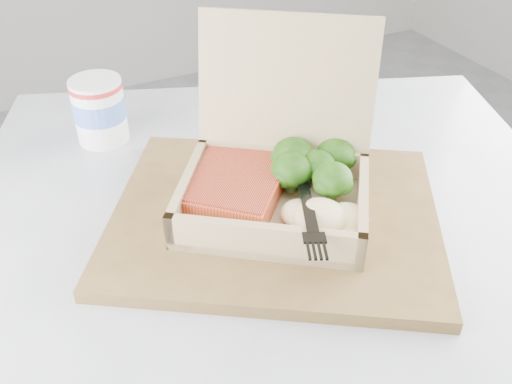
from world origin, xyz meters
name	(u,v)px	position (x,y,z in m)	size (l,w,h in m)	color
cafe_table	(272,332)	(0.14, 0.09, 0.53)	(0.96, 0.96, 0.71)	black
serving_tray	(275,216)	(0.14, 0.10, 0.72)	(0.37, 0.29, 0.02)	brown
takeout_container	(278,163)	(0.16, 0.12, 0.77)	(0.28, 0.28, 0.19)	tan
salmon_fillet	(236,185)	(0.11, 0.14, 0.75)	(0.10, 0.13, 0.03)	#D64F2A
broccoli_pile	(317,171)	(0.20, 0.11, 0.76)	(0.11, 0.11, 0.04)	#357219
mashed_potatoes	(320,218)	(0.16, 0.04, 0.75)	(0.09, 0.08, 0.03)	beige
plastic_fork	(306,194)	(0.16, 0.07, 0.76)	(0.08, 0.15, 0.02)	black
paper_cup	(99,108)	(0.01, 0.37, 0.76)	(0.07, 0.07, 0.09)	white
receipt	(236,129)	(0.19, 0.31, 0.71)	(0.07, 0.13, 0.00)	white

